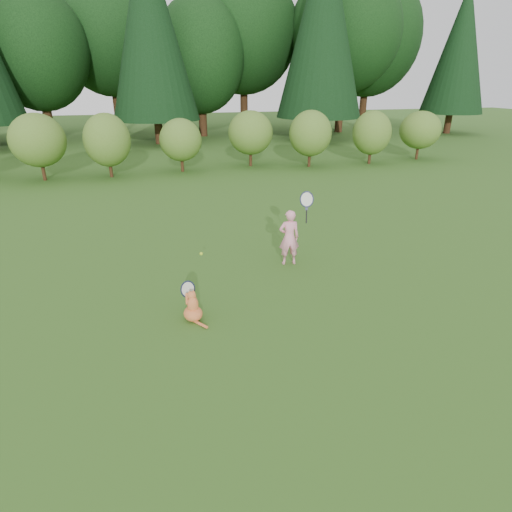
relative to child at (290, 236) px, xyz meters
name	(u,v)px	position (x,y,z in m)	size (l,w,h in m)	color
ground	(257,308)	(-1.25, -1.80, -0.67)	(100.00, 100.00, 0.00)	#2F4B15
shrub_row	(182,141)	(-1.25, 11.20, 0.73)	(28.00, 3.00, 2.80)	#4F7023
woodland_backdrop	(159,15)	(-1.25, 21.20, 6.83)	(48.00, 10.00, 15.00)	black
child	(290,236)	(0.00, 0.00, 0.00)	(0.74, 0.47, 1.90)	pink
cat	(192,304)	(-2.43, -1.90, -0.38)	(0.44, 0.74, 0.76)	orange
tennis_ball	(201,254)	(-2.14, -1.18, 0.26)	(0.06, 0.06, 0.06)	#A2D318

